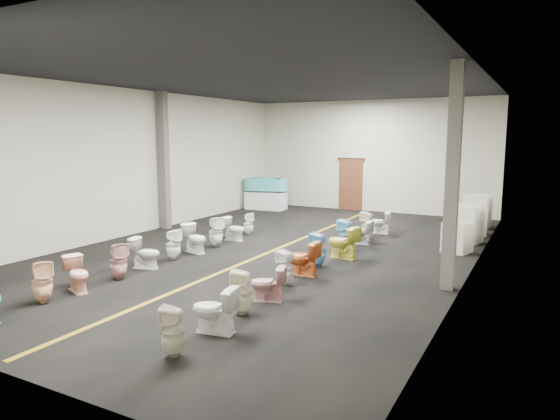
{
  "coord_description": "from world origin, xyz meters",
  "views": [
    {
      "loc": [
        6.37,
        -11.7,
        3.07
      ],
      "look_at": [
        -0.43,
        1.0,
        0.92
      ],
      "focal_mm": 32.0,
      "sensor_mm": 36.0,
      "label": 1
    }
  ],
  "objects_px": {
    "bathtub": "(266,184)",
    "appliance_crate_a": "(457,237)",
    "toilet_right_0": "(173,332)",
    "toilet_right_1": "(215,310)",
    "appliance_crate_b": "(465,224)",
    "toilet_right_9": "(361,232)",
    "appliance_crate_c": "(472,221)",
    "toilet_left_3": "(119,261)",
    "appliance_crate_d": "(477,211)",
    "toilet_left_1": "(42,282)",
    "toilet_right_6": "(318,250)",
    "toilet_right_4": "(286,268)",
    "toilet_right_11": "(380,222)",
    "toilet_left_4": "(146,253)",
    "toilet_right_10": "(367,225)",
    "toilet_left_7": "(216,232)",
    "display_table": "(266,201)",
    "toilet_left_5": "(173,245)",
    "toilet_right_8": "(346,235)",
    "toilet_left_6": "(195,238)",
    "toilet_left_8": "(234,229)",
    "toilet_right_2": "(242,292)",
    "toilet_left_2": "(78,274)",
    "toilet_left_9": "(249,224)",
    "toilet_right_5": "(303,258)",
    "toilet_right_3": "(268,284)",
    "toilet_right_7": "(343,242)"
  },
  "relations": [
    {
      "from": "appliance_crate_c",
      "to": "toilet_left_3",
      "type": "distance_m",
      "value": 10.72
    },
    {
      "from": "display_table",
      "to": "toilet_right_11",
      "type": "xyz_separation_m",
      "value": [
        5.81,
        -2.92,
        -0.0
      ]
    },
    {
      "from": "bathtub",
      "to": "toilet_right_0",
      "type": "bearing_deg",
      "value": -79.92
    },
    {
      "from": "toilet_right_3",
      "to": "toilet_right_8",
      "type": "relative_size",
      "value": 0.79
    },
    {
      "from": "bathtub",
      "to": "toilet_right_7",
      "type": "relative_size",
      "value": 2.19
    },
    {
      "from": "toilet_left_9",
      "to": "toilet_right_0",
      "type": "relative_size",
      "value": 0.94
    },
    {
      "from": "toilet_left_1",
      "to": "toilet_right_11",
      "type": "distance_m",
      "value": 10.05
    },
    {
      "from": "appliance_crate_a",
      "to": "toilet_left_4",
      "type": "bearing_deg",
      "value": -140.3
    },
    {
      "from": "toilet_left_3",
      "to": "appliance_crate_b",
      "type": "bearing_deg",
      "value": -16.38
    },
    {
      "from": "appliance_crate_a",
      "to": "appliance_crate_b",
      "type": "distance_m",
      "value": 1.43
    },
    {
      "from": "appliance_crate_d",
      "to": "toilet_left_7",
      "type": "bearing_deg",
      "value": -132.45
    },
    {
      "from": "toilet_right_6",
      "to": "toilet_right_9",
      "type": "xyz_separation_m",
      "value": [
        0.06,
        2.86,
        -0.06
      ]
    },
    {
      "from": "appliance_crate_d",
      "to": "toilet_right_0",
      "type": "height_order",
      "value": "appliance_crate_d"
    },
    {
      "from": "toilet_right_1",
      "to": "toilet_right_10",
      "type": "relative_size",
      "value": 0.92
    },
    {
      "from": "appliance_crate_d",
      "to": "toilet_left_5",
      "type": "distance_m",
      "value": 10.31
    },
    {
      "from": "toilet_right_4",
      "to": "toilet_right_11",
      "type": "relative_size",
      "value": 1.02
    },
    {
      "from": "appliance_crate_b",
      "to": "toilet_left_2",
      "type": "distance_m",
      "value": 10.47
    },
    {
      "from": "toilet_left_9",
      "to": "toilet_right_7",
      "type": "bearing_deg",
      "value": -135.11
    },
    {
      "from": "toilet_left_3",
      "to": "toilet_right_10",
      "type": "bearing_deg",
      "value": -4.48
    },
    {
      "from": "appliance_crate_d",
      "to": "toilet_left_3",
      "type": "relative_size",
      "value": 1.37
    },
    {
      "from": "appliance_crate_c",
      "to": "toilet_right_4",
      "type": "height_order",
      "value": "appliance_crate_c"
    },
    {
      "from": "toilet_left_7",
      "to": "toilet_left_3",
      "type": "bearing_deg",
      "value": -155.77
    },
    {
      "from": "toilet_right_10",
      "to": "bathtub",
      "type": "bearing_deg",
      "value": -118.79
    },
    {
      "from": "toilet_right_7",
      "to": "toilet_right_8",
      "type": "distance_m",
      "value": 0.85
    },
    {
      "from": "toilet_right_8",
      "to": "toilet_right_0",
      "type": "bearing_deg",
      "value": 11.33
    },
    {
      "from": "toilet_left_3",
      "to": "toilet_left_5",
      "type": "bearing_deg",
      "value": 25.35
    },
    {
      "from": "appliance_crate_b",
      "to": "toilet_right_11",
      "type": "height_order",
      "value": "appliance_crate_b"
    },
    {
      "from": "toilet_left_5",
      "to": "toilet_right_1",
      "type": "bearing_deg",
      "value": -146.61
    },
    {
      "from": "toilet_left_3",
      "to": "toilet_right_0",
      "type": "xyz_separation_m",
      "value": [
        3.54,
        -2.42,
        -0.04
      ]
    },
    {
      "from": "appliance_crate_c",
      "to": "appliance_crate_d",
      "type": "bearing_deg",
      "value": 90.0
    },
    {
      "from": "toilet_right_2",
      "to": "toilet_right_1",
      "type": "bearing_deg",
      "value": -17.59
    },
    {
      "from": "toilet_left_1",
      "to": "toilet_right_6",
      "type": "height_order",
      "value": "toilet_left_1"
    },
    {
      "from": "display_table",
      "to": "toilet_right_5",
      "type": "xyz_separation_m",
      "value": [
        5.72,
        -8.37,
        0.02
      ]
    },
    {
      "from": "toilet_left_8",
      "to": "toilet_right_9",
      "type": "distance_m",
      "value": 3.7
    },
    {
      "from": "appliance_crate_b",
      "to": "toilet_right_9",
      "type": "xyz_separation_m",
      "value": [
        -2.6,
        -1.65,
        -0.2
      ]
    },
    {
      "from": "toilet_right_1",
      "to": "toilet_right_3",
      "type": "bearing_deg",
      "value": 170.87
    },
    {
      "from": "toilet_left_6",
      "to": "toilet_right_8",
      "type": "xyz_separation_m",
      "value": [
        3.45,
        2.07,
        0.05
      ]
    },
    {
      "from": "bathtub",
      "to": "appliance_crate_a",
      "type": "relative_size",
      "value": 2.25
    },
    {
      "from": "bathtub",
      "to": "toilet_right_2",
      "type": "relative_size",
      "value": 2.28
    },
    {
      "from": "toilet_right_0",
      "to": "toilet_right_10",
      "type": "height_order",
      "value": "toilet_right_10"
    },
    {
      "from": "bathtub",
      "to": "appliance_crate_a",
      "type": "distance_m",
      "value": 9.52
    },
    {
      "from": "toilet_left_1",
      "to": "toilet_left_8",
      "type": "xyz_separation_m",
      "value": [
        0.04,
        6.37,
        -0.06
      ]
    },
    {
      "from": "toilet_right_1",
      "to": "toilet_right_8",
      "type": "bearing_deg",
      "value": 172.28
    },
    {
      "from": "toilet_right_2",
      "to": "toilet_right_7",
      "type": "relative_size",
      "value": 0.96
    },
    {
      "from": "bathtub",
      "to": "toilet_right_1",
      "type": "xyz_separation_m",
      "value": [
        5.93,
        -11.99,
        -0.69
      ]
    },
    {
      "from": "toilet_right_3",
      "to": "toilet_right_4",
      "type": "distance_m",
      "value": 1.05
    },
    {
      "from": "toilet_left_4",
      "to": "toilet_left_7",
      "type": "height_order",
      "value": "toilet_left_7"
    },
    {
      "from": "display_table",
      "to": "toilet_right_4",
      "type": "xyz_separation_m",
      "value": [
        5.75,
        -9.23,
        0.01
      ]
    },
    {
      "from": "bathtub",
      "to": "toilet_left_1",
      "type": "xyz_separation_m",
      "value": [
        2.29,
        -12.33,
        -0.66
      ]
    },
    {
      "from": "toilet_right_2",
      "to": "toilet_right_4",
      "type": "height_order",
      "value": "toilet_right_2"
    }
  ]
}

